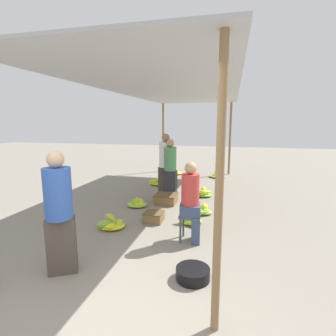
% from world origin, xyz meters
% --- Properties ---
extents(ground_plane, '(40.00, 40.00, 0.00)m').
position_xyz_m(ground_plane, '(0.00, 0.00, 0.00)').
color(ground_plane, gray).
rests_on(ground_plane, ground).
extents(canopy_post_front_right, '(0.08, 0.08, 2.75)m').
position_xyz_m(canopy_post_front_right, '(1.32, 0.30, 1.37)').
color(canopy_post_front_right, olive).
rests_on(canopy_post_front_right, ground).
extents(canopy_post_back_left, '(0.08, 0.08, 2.75)m').
position_xyz_m(canopy_post_back_left, '(-1.32, 8.31, 1.37)').
color(canopy_post_back_left, olive).
rests_on(canopy_post_back_left, ground).
extents(canopy_post_back_right, '(0.08, 0.08, 2.75)m').
position_xyz_m(canopy_post_back_right, '(1.32, 8.31, 1.37)').
color(canopy_post_back_right, olive).
rests_on(canopy_post_back_right, ground).
extents(canopy_tarp, '(3.04, 8.41, 0.04)m').
position_xyz_m(canopy_tarp, '(0.00, 4.30, 2.77)').
color(canopy_tarp, '#B2B2B7').
rests_on(canopy_tarp, canopy_post_front_left).
extents(vendor_foreground, '(0.48, 0.48, 1.65)m').
position_xyz_m(vendor_foreground, '(-0.74, 0.82, 0.86)').
color(vendor_foreground, '#4C4238').
rests_on(vendor_foreground, ground).
extents(stool, '(0.34, 0.34, 0.46)m').
position_xyz_m(stool, '(0.77, 2.17, 0.37)').
color(stool, '#4C4C4C').
rests_on(stool, ground).
extents(vendor_seated, '(0.38, 0.38, 1.36)m').
position_xyz_m(vendor_seated, '(0.79, 2.17, 0.72)').
color(vendor_seated, '#384766').
rests_on(vendor_seated, ground).
extents(basin_black, '(0.44, 0.44, 0.15)m').
position_xyz_m(basin_black, '(0.99, 1.07, 0.08)').
color(basin_black, black).
rests_on(basin_black, ground).
extents(banana_pile_left_0, '(0.53, 0.51, 0.27)m').
position_xyz_m(banana_pile_left_0, '(-0.76, 2.32, 0.08)').
color(banana_pile_left_0, '#78B437').
rests_on(banana_pile_left_0, ground).
extents(banana_pile_left_1, '(0.52, 0.45, 0.18)m').
position_xyz_m(banana_pile_left_1, '(-0.69, 7.76, 0.08)').
color(banana_pile_left_1, '#7EB736').
rests_on(banana_pile_left_1, ground).
extents(banana_pile_left_2, '(0.48, 0.42, 0.20)m').
position_xyz_m(banana_pile_left_2, '(-0.74, 3.69, 0.09)').
color(banana_pile_left_2, '#ABC92D').
rests_on(banana_pile_left_2, ground).
extents(banana_pile_left_3, '(0.61, 0.65, 0.23)m').
position_xyz_m(banana_pile_left_3, '(-0.88, 5.98, 0.08)').
color(banana_pile_left_3, '#9FC430').
rests_on(banana_pile_left_3, ground).
extents(banana_pile_right_0, '(0.40, 0.43, 0.24)m').
position_xyz_m(banana_pile_right_0, '(0.85, 3.52, 0.09)').
color(banana_pile_right_0, '#76B337').
rests_on(banana_pile_right_0, ground).
extents(banana_pile_right_1, '(0.44, 0.47, 0.25)m').
position_xyz_m(banana_pile_right_1, '(0.71, 4.94, 0.09)').
color(banana_pile_right_1, yellow).
rests_on(banana_pile_right_1, ground).
extents(banana_pile_right_2, '(0.60, 0.58, 0.22)m').
position_xyz_m(banana_pile_right_2, '(0.96, 7.57, 0.07)').
color(banana_pile_right_2, yellow).
rests_on(banana_pile_right_2, ground).
extents(banana_pile_right_3, '(0.49, 0.46, 0.31)m').
position_xyz_m(banana_pile_right_3, '(0.70, 2.90, 0.10)').
color(banana_pile_right_3, '#91BE32').
rests_on(banana_pile_right_3, ground).
extents(crate_near, '(0.54, 0.54, 0.23)m').
position_xyz_m(crate_near, '(-0.14, 4.11, 0.11)').
color(crate_near, brown).
rests_on(crate_near, ground).
extents(crate_mid, '(0.38, 0.38, 0.20)m').
position_xyz_m(crate_mid, '(-0.08, 2.85, 0.10)').
color(crate_mid, brown).
rests_on(crate_mid, ground).
extents(shopper_walking_mid, '(0.40, 0.40, 1.70)m').
position_xyz_m(shopper_walking_mid, '(-0.33, 4.85, 0.88)').
color(shopper_walking_mid, '#4C4238').
rests_on(shopper_walking_mid, ground).
extents(shopper_walking_far, '(0.36, 0.36, 1.56)m').
position_xyz_m(shopper_walking_far, '(-0.18, 4.72, 0.81)').
color(shopper_walking_far, '#2D2D33').
rests_on(shopper_walking_far, ground).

